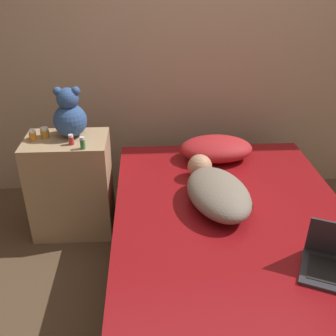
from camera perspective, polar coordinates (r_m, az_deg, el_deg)
ground_plane at (r=2.54m, az=8.58°, el=-15.85°), size 12.00×12.00×0.00m
wall_back at (r=3.06m, az=5.90°, el=19.59°), size 8.00×0.06×2.60m
bed at (r=2.38m, az=9.00°, el=-11.62°), size 1.35×1.87×0.49m
nightstand at (r=2.82m, az=-13.85°, el=-2.46°), size 0.54×0.38×0.71m
pillow at (r=2.77m, az=7.01°, el=2.82°), size 0.51×0.34×0.16m
person_lying at (r=2.27m, az=7.06°, el=-3.21°), size 0.42×0.72×0.17m
teddy_bear at (r=2.65m, az=-14.10°, el=7.44°), size 0.22×0.22×0.33m
bottle_red at (r=2.56m, az=-13.88°, el=4.01°), size 0.03×0.03×0.07m
bottle_amber at (r=2.71m, az=-17.46°, el=4.90°), size 0.06×0.06×0.07m
bottle_orange at (r=2.69m, az=-19.04°, el=4.51°), size 0.05×0.05×0.07m
bottle_green at (r=2.48m, az=-12.29°, el=3.55°), size 0.03×0.03×0.08m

